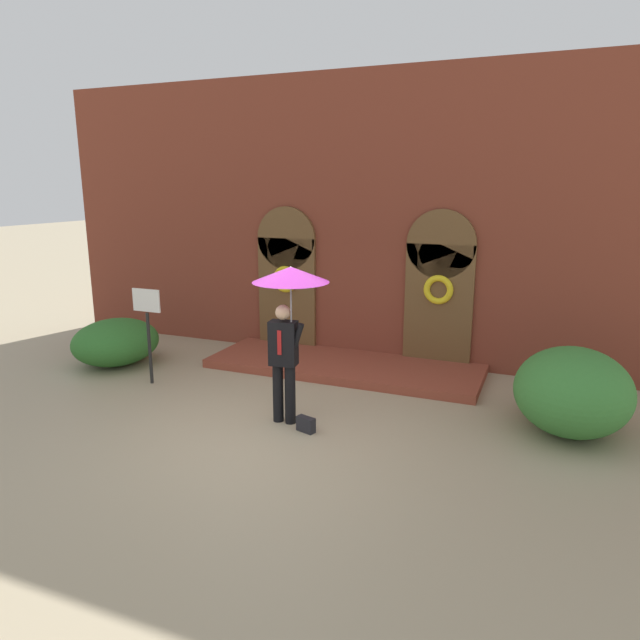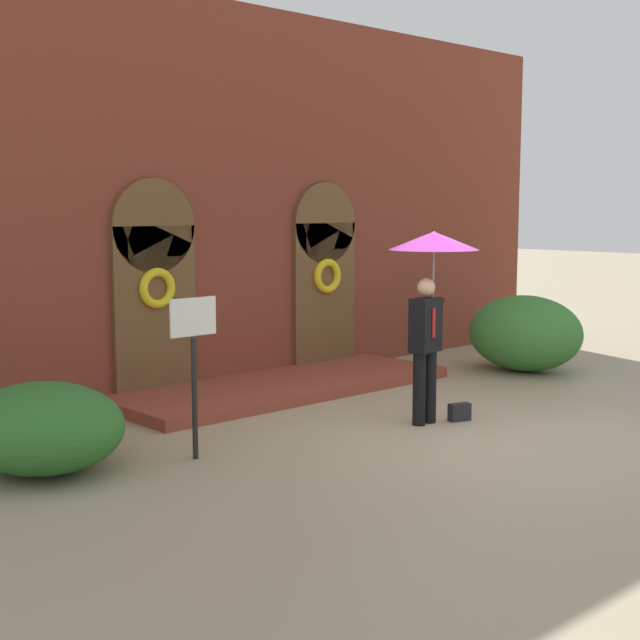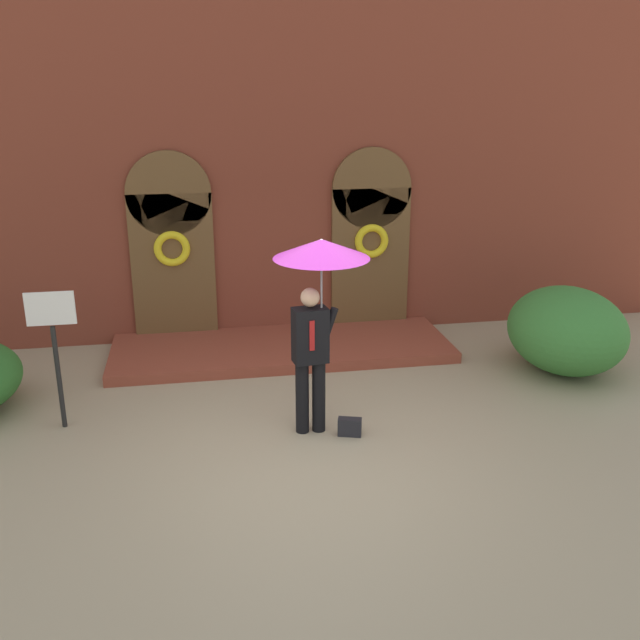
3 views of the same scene
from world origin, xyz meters
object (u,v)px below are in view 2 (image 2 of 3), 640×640
at_px(sign_post, 194,351).
at_px(shrub_left, 43,427).
at_px(handbag, 459,412).
at_px(shrub_right, 525,333).
at_px(person_with_umbrella, 432,269).

relative_size(sign_post, shrub_left, 0.97).
bearing_deg(handbag, sign_post, -176.76).
bearing_deg(shrub_right, sign_post, -174.89).
height_order(handbag, shrub_left, shrub_left).
relative_size(sign_post, shrub_right, 0.90).
bearing_deg(sign_post, person_with_umbrella, -11.84).
bearing_deg(person_with_umbrella, shrub_right, 18.07).
bearing_deg(shrub_left, sign_post, -26.13).
xyz_separation_m(handbag, sign_post, (-3.40, 0.84, 1.05)).
bearing_deg(person_with_umbrella, shrub_left, 163.46).
bearing_deg(shrub_right, shrub_left, 179.60).
height_order(sign_post, shrub_left, sign_post).
distance_m(person_with_umbrella, handbag, 1.85).
distance_m(person_with_umbrella, shrub_left, 4.85).
distance_m(shrub_left, shrub_right, 8.30).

